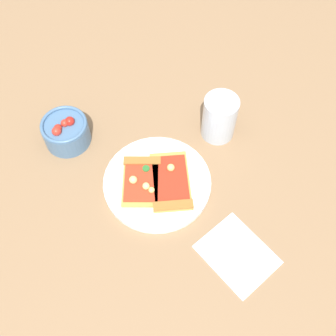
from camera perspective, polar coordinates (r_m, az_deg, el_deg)
ground_plane at (r=0.94m, az=-3.45°, el=-2.84°), size 2.40×2.40×0.00m
plate at (r=0.93m, az=-1.39°, el=-2.26°), size 0.24×0.24×0.01m
pizza_slice_near at (r=0.93m, az=-3.63°, el=-1.43°), size 0.12×0.14×0.02m
pizza_slice_far at (r=0.92m, az=0.40°, el=-2.26°), size 0.12×0.16×0.02m
salad_bowl at (r=1.01m, az=-13.80°, el=4.89°), size 0.11×0.11×0.08m
soda_glass at (r=0.98m, az=7.04°, el=6.81°), size 0.08×0.08×0.11m
paper_napkin at (r=0.88m, az=9.47°, el=-11.56°), size 0.16×0.18×0.00m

